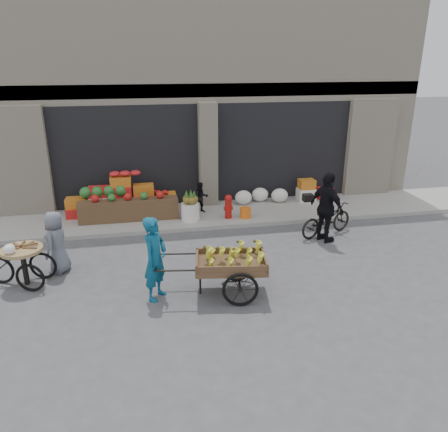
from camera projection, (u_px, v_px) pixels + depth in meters
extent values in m
plane|color=#424244|center=(245.00, 280.00, 9.43)|extent=(80.00, 80.00, 0.00)
cube|color=gray|center=(213.00, 214.00, 13.19)|extent=(18.00, 2.20, 0.12)
cube|color=beige|center=(193.00, 87.00, 15.79)|extent=(14.00, 6.00, 7.00)
cube|color=gray|center=(205.00, 90.00, 13.12)|extent=(14.00, 0.30, 0.40)
cube|color=black|center=(127.00, 152.00, 13.94)|extent=(4.40, 1.60, 3.10)
cube|color=black|center=(275.00, 147.00, 14.83)|extent=(4.40, 1.60, 3.10)
cube|color=beige|center=(207.00, 155.00, 13.60)|extent=(0.55, 0.80, 3.22)
cube|color=brown|center=(129.00, 210.00, 12.48)|extent=(2.80, 0.45, 0.60)
sphere|color=#1E5923|center=(103.00, 192.00, 12.67)|extent=(0.34, 0.34, 0.34)
cylinder|color=silver|center=(190.00, 212.00, 12.49)|extent=(0.52, 0.52, 0.50)
cylinder|color=#A5140F|center=(228.00, 209.00, 12.63)|extent=(0.20, 0.20, 0.56)
sphere|color=#A5140F|center=(228.00, 198.00, 12.52)|extent=(0.22, 0.22, 0.22)
cylinder|color=orange|center=(245.00, 213.00, 12.72)|extent=(0.32, 0.32, 0.30)
ellipsoid|color=silver|center=(262.00, 196.00, 13.95)|extent=(1.70, 0.60, 0.44)
imported|color=black|center=(201.00, 198.00, 13.04)|extent=(0.51, 0.43, 0.93)
cube|color=brown|center=(231.00, 265.00, 8.71)|extent=(1.53, 1.12, 0.12)
torus|color=black|center=(240.00, 290.00, 8.34)|extent=(0.71, 0.17, 0.71)
torus|color=black|center=(237.00, 266.00, 9.28)|extent=(0.71, 0.17, 0.71)
cylinder|color=black|center=(200.00, 281.00, 8.80)|extent=(0.05, 0.05, 0.58)
imported|color=navy|center=(155.00, 259.00, 8.48)|extent=(0.68, 0.75, 1.71)
cylinder|color=#9E7F51|center=(22.00, 250.00, 9.00)|extent=(1.03, 1.03, 0.07)
cube|color=black|center=(25.00, 267.00, 9.14)|extent=(0.10, 0.10, 0.80)
torus|color=black|center=(30.00, 278.00, 8.89)|extent=(0.61, 0.22, 0.62)
torus|color=black|center=(43.00, 265.00, 9.41)|extent=(0.61, 0.22, 0.62)
torus|color=black|center=(0.00, 270.00, 9.21)|extent=(0.61, 0.22, 0.62)
imported|color=slate|center=(57.00, 242.00, 9.59)|extent=(0.66, 0.81, 1.42)
imported|color=black|center=(326.00, 219.00, 11.70)|extent=(1.81, 1.19, 0.90)
imported|color=black|center=(327.00, 208.00, 11.13)|extent=(0.82, 1.17, 1.84)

